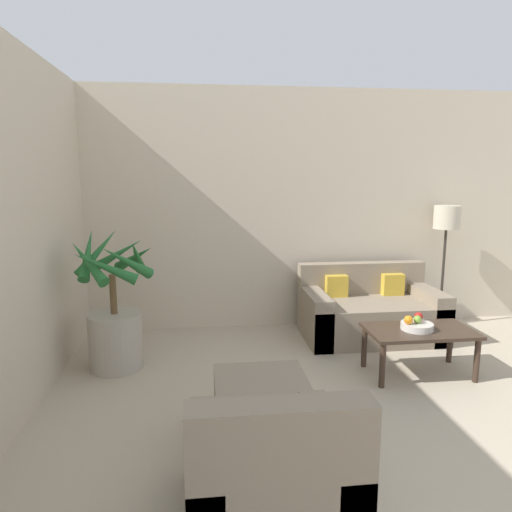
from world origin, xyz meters
TOP-DOWN VIEW (x-y plane):
  - wall_back at (0.00, 6.80)m, footprint 7.68×0.06m
  - potted_palm at (-2.57, 5.74)m, footprint 0.78×0.78m
  - sofa_loveseat at (0.03, 6.27)m, footprint 1.45×0.84m
  - floor_lamp at (0.99, 6.51)m, footprint 0.29×0.29m
  - coffee_table at (0.11, 5.29)m, footprint 0.93×0.52m
  - fruit_bowl at (0.08, 5.28)m, footprint 0.28×0.28m
  - apple_red at (0.13, 5.35)m, footprint 0.07×0.07m
  - apple_green at (0.08, 5.28)m, footprint 0.07×0.07m
  - orange_fruit at (-0.01, 5.26)m, footprint 0.08×0.08m
  - armchair at (-1.46, 3.67)m, footprint 0.79×0.85m
  - ottoman at (-1.40, 4.49)m, footprint 0.61×0.51m

SIDE VIEW (x-z plane):
  - ottoman at x=-1.40m, z-range 0.00..0.42m
  - armchair at x=-1.46m, z-range -0.15..0.67m
  - sofa_loveseat at x=0.03m, z-range -0.12..0.65m
  - coffee_table at x=0.11m, z-range 0.15..0.56m
  - fruit_bowl at x=0.08m, z-range 0.41..0.47m
  - potted_palm at x=-2.57m, z-range -0.18..1.11m
  - apple_green at x=0.08m, z-range 0.47..0.54m
  - apple_red at x=0.13m, z-range 0.47..0.55m
  - orange_fruit at x=-0.01m, z-range 0.47..0.55m
  - floor_lamp at x=0.99m, z-range 0.47..1.88m
  - wall_back at x=0.00m, z-range 0.00..2.70m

